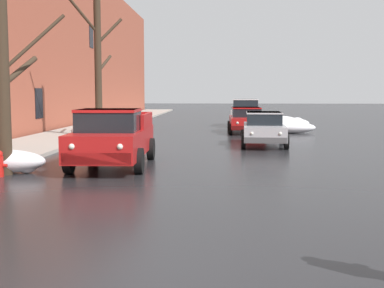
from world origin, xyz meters
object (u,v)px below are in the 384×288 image
bare_tree_second_along_sidewalk (3,76)px  sedan_silver_parked_kerbside_close (264,128)px  pickup_truck_red_approaching_near_lane (113,138)px  sedan_red_parked_kerbside_mid (246,119)px  suv_white_parked_far_down_block (246,111)px  bare_tree_mid_block (98,62)px

bare_tree_second_along_sidewalk → sedan_silver_parked_kerbside_close: bearing=45.8°
bare_tree_second_along_sidewalk → sedan_silver_parked_kerbside_close: size_ratio=1.21×
pickup_truck_red_approaching_near_lane → sedan_red_parked_kerbside_mid: size_ratio=1.17×
bare_tree_second_along_sidewalk → sedan_red_parked_kerbside_mid: 16.60m
bare_tree_second_along_sidewalk → suv_white_parked_far_down_block: size_ratio=1.13×
sedan_silver_parked_kerbside_close → bare_tree_mid_block: bearing=160.7°
bare_tree_mid_block → suv_white_parked_far_down_block: 12.55m
sedan_silver_parked_kerbside_close → suv_white_parked_far_down_block: 12.38m
bare_tree_second_along_sidewalk → suv_white_parked_far_down_block: bare_tree_second_along_sidewalk is taller
suv_white_parked_far_down_block → sedan_red_parked_kerbside_mid: bearing=-92.4°
bare_tree_mid_block → sedan_red_parked_kerbside_mid: size_ratio=1.61×
sedan_silver_parked_kerbside_close → sedan_red_parked_kerbside_mid: (-0.40, 6.88, 0.00)m
sedan_red_parked_kerbside_mid → suv_white_parked_far_down_block: bearing=87.6°
sedan_red_parked_kerbside_mid → suv_white_parked_far_down_block: 5.51m
sedan_silver_parked_kerbside_close → suv_white_parked_far_down_block: (-0.17, 12.38, 0.24)m
pickup_truck_red_approaching_near_lane → bare_tree_second_along_sidewalk: bearing=-149.3°
bare_tree_second_along_sidewalk → pickup_truck_red_approaching_near_lane: bare_tree_second_along_sidewalk is taller
sedan_silver_parked_kerbside_close → suv_white_parked_far_down_block: suv_white_parked_far_down_block is taller
bare_tree_mid_block → sedan_red_parked_kerbside_mid: bare_tree_mid_block is taller
sedan_red_parked_kerbside_mid → suv_white_parked_far_down_block: (0.23, 5.50, 0.23)m
suv_white_parked_far_down_block → sedan_silver_parked_kerbside_close: bearing=-89.2°
pickup_truck_red_approaching_near_lane → sedan_silver_parked_kerbside_close: 8.12m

